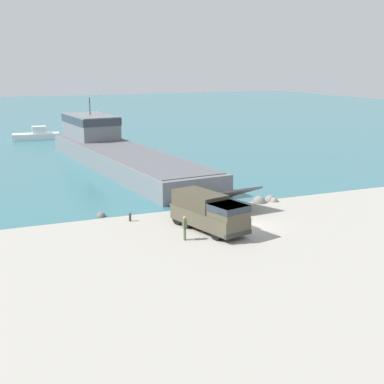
% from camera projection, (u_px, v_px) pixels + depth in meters
% --- Properties ---
extents(ground_plane, '(240.00, 240.00, 0.00)m').
position_uv_depth(ground_plane, '(245.00, 226.00, 42.64)').
color(ground_plane, '#9E998E').
extents(water_surface, '(240.00, 180.00, 0.01)m').
position_uv_depth(water_surface, '(53.00, 117.00, 128.96)').
color(water_surface, '#336B75').
rests_on(water_surface, ground_plane).
extents(landing_craft, '(11.00, 43.30, 7.96)m').
position_uv_depth(landing_craft, '(115.00, 149.00, 68.08)').
color(landing_craft, slate).
rests_on(landing_craft, ground_plane).
extents(military_truck, '(4.07, 7.37, 2.81)m').
position_uv_depth(military_truck, '(209.00, 212.00, 41.09)').
color(military_truck, '#4C4738').
rests_on(military_truck, ground_plane).
extents(soldier_on_ramp, '(0.29, 0.47, 1.82)m').
position_uv_depth(soldier_on_ramp, '(185.00, 226.00, 38.93)').
color(soldier_on_ramp, '#475638').
rests_on(soldier_on_ramp, ground_plane).
extents(moored_boat_b, '(7.88, 3.29, 2.26)m').
position_uv_depth(moored_boat_b, '(37.00, 135.00, 90.66)').
color(moored_boat_b, white).
rests_on(moored_boat_b, ground_plane).
extents(mooring_bollard, '(0.23, 0.23, 0.70)m').
position_uv_depth(mooring_bollard, '(130.00, 217.00, 43.76)').
color(mooring_bollard, '#333338').
rests_on(mooring_bollard, ground_plane).
extents(shoreline_rock_a, '(0.78, 0.78, 0.78)m').
position_uv_depth(shoreline_rock_a, '(101.00, 216.00, 45.19)').
color(shoreline_rock_a, '#66605B').
rests_on(shoreline_rock_a, ground_plane).
extents(shoreline_rock_b, '(1.24, 1.24, 1.24)m').
position_uv_depth(shoreline_rock_b, '(259.00, 203.00, 49.70)').
color(shoreline_rock_b, gray).
rests_on(shoreline_rock_b, ground_plane).
extents(shoreline_rock_c, '(0.82, 0.82, 0.82)m').
position_uv_depth(shoreline_rock_c, '(274.00, 202.00, 50.08)').
color(shoreline_rock_c, gray).
rests_on(shoreline_rock_c, ground_plane).
extents(shoreline_rock_d, '(1.09, 1.09, 1.09)m').
position_uv_depth(shoreline_rock_d, '(270.00, 201.00, 50.37)').
color(shoreline_rock_d, gray).
rests_on(shoreline_rock_d, ground_plane).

